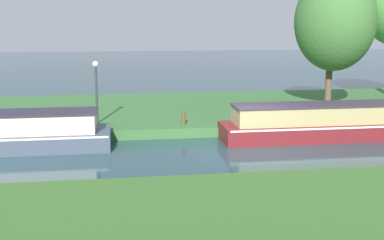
{
  "coord_description": "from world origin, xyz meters",
  "views": [
    {
      "loc": [
        -4.8,
        -17.17,
        4.61
      ],
      "look_at": [
        -2.06,
        1.2,
        0.9
      ],
      "focal_mm": 46.84,
      "sensor_mm": 36.0,
      "label": 1
    }
  ],
  "objects": [
    {
      "name": "riverbank_far",
      "position": [
        0.0,
        7.0,
        0.2
      ],
      "size": [
        72.0,
        10.0,
        0.4
      ],
      "primitive_type": "cube",
      "color": "#366734",
      "rests_on": "ground_plane"
    },
    {
      "name": "lamp_post",
      "position": [
        -5.68,
        3.59,
        2.05
      ],
      "size": [
        0.24,
        0.24,
        2.58
      ],
      "color": "#333338",
      "rests_on": "riverbank_far"
    },
    {
      "name": "mooring_post_near",
      "position": [
        -2.17,
        2.79,
        0.68
      ],
      "size": [
        0.17,
        0.17,
        0.55
      ],
      "primitive_type": "cylinder",
      "color": "brown",
      "rests_on": "riverbank_far"
    },
    {
      "name": "willow_tree_left",
      "position": [
        5.4,
        5.57,
        4.55
      ],
      "size": [
        3.72,
        4.18,
        6.5
      ],
      "color": "brown",
      "rests_on": "riverbank_far"
    },
    {
      "name": "maroon_barge",
      "position": [
        3.48,
        1.2,
        0.61
      ],
      "size": [
        9.02,
        1.96,
        1.4
      ],
      "color": "maroon",
      "rests_on": "ground_plane"
    },
    {
      "name": "ground_plane",
      "position": [
        0.0,
        0.0,
        0.0
      ],
      "size": [
        120.0,
        120.0,
        0.0
      ],
      "primitive_type": "plane",
      "color": "#233F46"
    },
    {
      "name": "slate_narrowboat",
      "position": [
        -7.67,
        1.2,
        0.59
      ],
      "size": [
        5.26,
        2.13,
        1.38
      ],
      "color": "#3F4B5B",
      "rests_on": "ground_plane"
    }
  ]
}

